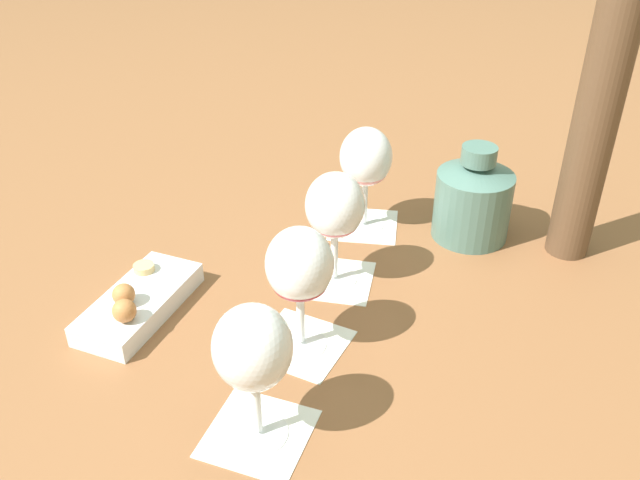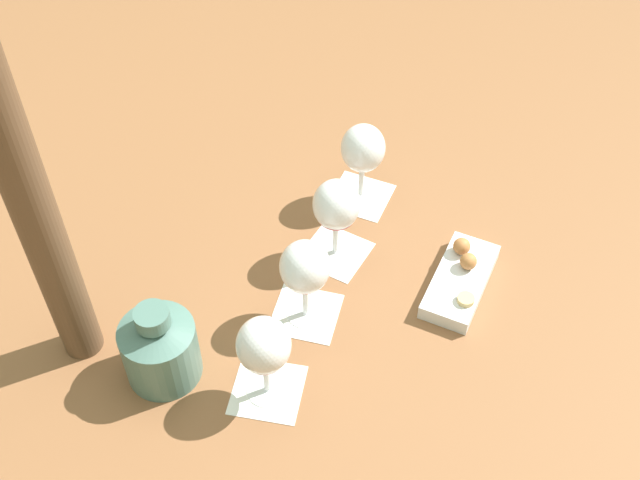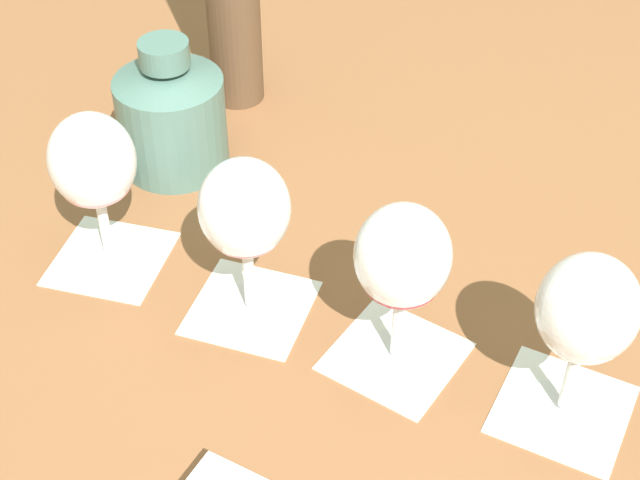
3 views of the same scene
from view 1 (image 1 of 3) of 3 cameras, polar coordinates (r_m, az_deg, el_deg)
ground_plane at (r=0.87m, az=-0.09°, el=-6.07°), size 8.00×8.00×0.00m
tasting_card_0 at (r=1.05m, az=3.66°, el=1.28°), size 0.14×0.14×0.00m
tasting_card_1 at (r=0.92m, az=1.19°, el=-3.31°), size 0.14×0.14×0.00m
tasting_card_2 at (r=0.82m, az=-1.61°, el=-8.72°), size 0.14×0.14×0.00m
tasting_card_3 at (r=0.72m, az=-5.21°, el=-15.88°), size 0.14×0.14×0.00m
wine_glass_0 at (r=1.00m, az=3.88°, el=6.58°), size 0.08×0.08×0.16m
wine_glass_1 at (r=0.87m, az=1.27°, el=2.46°), size 0.08×0.08×0.16m
wine_glass_2 at (r=0.75m, az=-1.73°, el=-2.56°), size 0.08×0.08×0.16m
wine_glass_3 at (r=0.65m, az=-5.67°, el=-9.54°), size 0.08×0.08×0.16m
ceramic_vase at (r=1.02m, az=12.77°, el=3.44°), size 0.11×0.11×0.14m
snack_dish at (r=0.89m, az=-15.06°, el=-5.09°), size 0.19×0.18×0.06m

